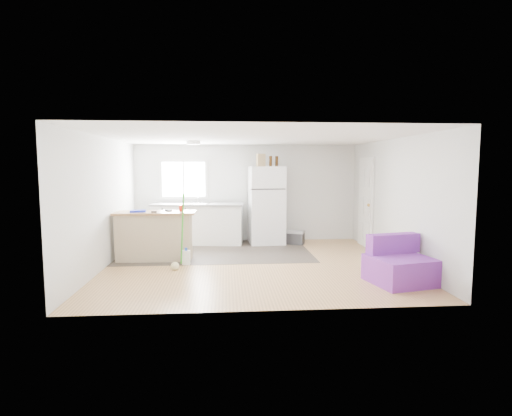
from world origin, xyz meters
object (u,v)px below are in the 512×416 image
(cooler, at_px, (295,237))
(refrigerator, at_px, (266,205))
(red_cup, at_px, (181,208))
(blue_tray, at_px, (138,211))
(bottle_left, at_px, (271,161))
(purple_seat, at_px, (399,266))
(bottle_right, at_px, (277,161))
(peninsula, at_px, (155,236))
(cleaner_jug, at_px, (186,257))
(cardboard_box, at_px, (261,160))
(mop, at_px, (177,257))
(kitchen_cabinets, at_px, (198,223))

(cooler, bearing_deg, refrigerator, -170.99)
(red_cup, relative_size, blue_tray, 0.40)
(cooler, relative_size, bottle_left, 2.02)
(purple_seat, relative_size, bottle_right, 4.28)
(cooler, bearing_deg, peninsula, -132.05)
(red_cup, distance_m, bottle_left, 2.64)
(cleaner_jug, distance_m, bottle_left, 3.27)
(cooler, bearing_deg, blue_tray, -133.38)
(cooler, xyz_separation_m, cardboard_box, (-0.82, 0.15, 1.85))
(purple_seat, xyz_separation_m, cleaner_jug, (-3.53, 1.44, -0.13))
(bottle_left, bearing_deg, bottle_right, 23.91)
(cleaner_jug, relative_size, mop, 0.24)
(bottle_right, bearing_deg, cardboard_box, -174.76)
(bottle_right, bearing_deg, mop, -131.55)
(peninsula, distance_m, refrigerator, 2.91)
(bottle_left, bearing_deg, peninsula, -148.53)
(mop, relative_size, cardboard_box, 4.63)
(cleaner_jug, bearing_deg, peninsula, 146.69)
(cardboard_box, distance_m, bottle_left, 0.23)
(kitchen_cabinets, distance_m, cardboard_box, 2.14)
(bottle_left, bearing_deg, refrigerator, 148.03)
(mop, bearing_deg, bottle_left, 32.35)
(cleaner_jug, bearing_deg, refrigerator, 51.22)
(cooler, xyz_separation_m, cleaner_jug, (-2.42, -1.87, -0.02))
(cleaner_jug, bearing_deg, mop, -109.98)
(cleaner_jug, bearing_deg, purple_seat, -20.58)
(refrigerator, bearing_deg, bottle_left, -35.80)
(purple_seat, bearing_deg, mop, 150.59)
(mop, bearing_deg, refrigerator, 34.38)
(kitchen_cabinets, height_order, bottle_left, bottle_left)
(red_cup, relative_size, bottle_left, 0.48)
(purple_seat, bearing_deg, blue_tray, 144.88)
(refrigerator, bearing_deg, bottle_right, -1.37)
(cardboard_box, bearing_deg, mop, -126.40)
(mop, distance_m, bottle_left, 3.51)
(refrigerator, height_order, mop, refrigerator)
(refrigerator, distance_m, cardboard_box, 1.09)
(bottle_left, bearing_deg, purple_seat, -63.66)
(kitchen_cabinets, bearing_deg, bottle_right, 4.23)
(blue_tray, bearing_deg, red_cup, 5.81)
(refrigerator, bearing_deg, cardboard_box, -173.67)
(kitchen_cabinets, relative_size, bottle_right, 8.98)
(refrigerator, relative_size, mop, 1.34)
(refrigerator, bearing_deg, cleaner_jug, -134.25)
(peninsula, bearing_deg, cleaner_jug, -33.85)
(bottle_right, bearing_deg, blue_tray, -150.95)
(purple_seat, distance_m, bottle_right, 4.19)
(refrigerator, height_order, cooler, refrigerator)
(cardboard_box, relative_size, bottle_left, 1.20)
(refrigerator, relative_size, blue_tray, 6.21)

